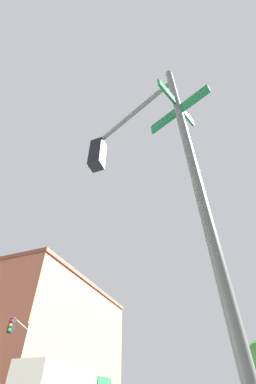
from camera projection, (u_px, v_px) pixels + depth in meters
traffic_signal_near at (138, 158)px, 4.10m from camera, size 1.38×2.63×6.37m
traffic_signal_far at (15, 348)px, 15.72m from camera, size 3.18×1.41×6.04m
building_brick at (33, 348)px, 28.36m from camera, size 20.09×14.51×13.13m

